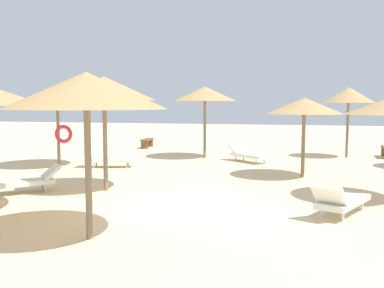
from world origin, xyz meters
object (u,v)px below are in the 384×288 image
(parasol_5, at_px, (349,95))
(lounger_3, at_px, (341,200))
(bench_0, at_px, (147,141))
(lounger_1, at_px, (247,154))
(parasol_8, at_px, (304,106))
(parasol_0, at_px, (104,89))
(lounger_4, at_px, (107,159))
(lounger_0, at_px, (26,181))
(parasol_1, at_px, (205,94))
(parasol_7, at_px, (86,91))
(parasol_4, at_px, (57,96))

(parasol_5, xyz_separation_m, lounger_3, (-1.17, -10.43, -2.42))
(bench_0, bearing_deg, lounger_1, -36.19)
(parasol_8, distance_m, lounger_1, 4.37)
(parasol_0, relative_size, lounger_4, 1.56)
(parasol_0, xyz_separation_m, parasol_5, (7.17, 9.26, -0.03))
(parasol_0, distance_m, lounger_0, 3.23)
(lounger_1, distance_m, bench_0, 7.38)
(parasol_1, relative_size, bench_0, 2.04)
(parasol_7, bearing_deg, parasol_4, 124.68)
(lounger_4, bearing_deg, parasol_5, 30.55)
(parasol_8, xyz_separation_m, lounger_1, (-2.18, 3.23, -1.98))
(lounger_0, height_order, lounger_3, lounger_3)
(parasol_0, bearing_deg, parasol_7, -68.21)
(parasol_7, height_order, bench_0, parasol_7)
(parasol_7, height_order, lounger_0, parasol_7)
(bench_0, bearing_deg, lounger_3, -54.07)
(parasol_5, relative_size, lounger_0, 1.72)
(lounger_1, relative_size, lounger_3, 0.95)
(lounger_0, height_order, lounger_1, lounger_1)
(parasol_8, xyz_separation_m, lounger_4, (-7.07, 0.44, -1.98))
(parasol_5, distance_m, bench_0, 10.50)
(lounger_3, bearing_deg, parasol_8, 99.21)
(parasol_4, relative_size, parasol_5, 0.96)
(parasol_0, height_order, bench_0, parasol_0)
(parasol_0, distance_m, parasol_4, 5.26)
(parasol_5, bearing_deg, parasol_0, -127.76)
(parasol_0, distance_m, lounger_1, 7.80)
(parasol_5, height_order, lounger_1, parasol_5)
(parasol_4, height_order, parasol_5, parasol_5)
(parasol_5, bearing_deg, bench_0, 169.65)
(lounger_3, xyz_separation_m, lounger_4, (-7.83, 5.12, -0.00))
(parasol_0, bearing_deg, parasol_8, 33.74)
(parasol_0, xyz_separation_m, bench_0, (-2.89, 11.10, -2.43))
(lounger_3, distance_m, lounger_4, 9.36)
(lounger_1, bearing_deg, lounger_3, -69.65)
(parasol_5, distance_m, lounger_0, 13.79)
(parasol_1, bearing_deg, parasol_5, 14.91)
(parasol_1, relative_size, parasol_5, 1.01)
(bench_0, bearing_deg, lounger_0, -85.46)
(lounger_4, bearing_deg, parasol_4, -173.00)
(parasol_4, relative_size, lounger_1, 1.61)
(parasol_5, xyz_separation_m, parasol_7, (-5.61, -13.18, -0.16))
(parasol_0, xyz_separation_m, lounger_1, (3.07, 6.74, -2.46))
(parasol_0, xyz_separation_m, parasol_4, (-3.72, 3.71, -0.10))
(parasol_4, distance_m, lounger_4, 3.03)
(parasol_0, relative_size, parasol_5, 1.00)
(parasol_0, distance_m, parasol_8, 6.33)
(parasol_0, relative_size, bench_0, 2.03)
(parasol_4, relative_size, bench_0, 1.95)
(parasol_4, bearing_deg, lounger_3, -26.69)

